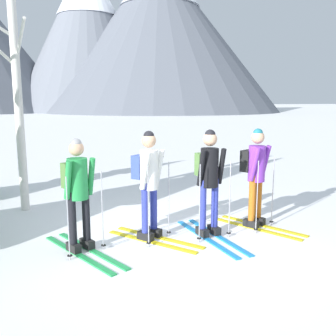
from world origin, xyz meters
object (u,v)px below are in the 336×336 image
object	(u,v)px
skier_in_green	(78,190)
skier_in_purple	(256,172)
skier_in_black	(209,177)
skier_in_white	(149,179)
birch_tree_tall	(17,97)

from	to	relation	value
skier_in_green	skier_in_purple	world-z (taller)	skier_in_purple
skier_in_green	skier_in_black	world-z (taller)	skier_in_black
skier_in_white	skier_in_purple	size ratio (longest dim) A/B	1.01
skier_in_purple	skier_in_green	bearing A→B (deg)	179.80
skier_in_black	skier_in_white	bearing A→B (deg)	167.64
skier_in_black	skier_in_purple	distance (m)	0.95
skier_in_white	skier_in_black	bearing A→B (deg)	-12.36
skier_in_white	birch_tree_tall	world-z (taller)	birch_tree_tall
skier_in_green	skier_in_white	world-z (taller)	skier_in_white
skier_in_white	skier_in_purple	xyz separation A→B (m)	(1.87, -0.09, -0.01)
skier_in_white	skier_in_black	world-z (taller)	skier_in_black
skier_in_white	skier_in_purple	bearing A→B (deg)	-2.86
skier_in_green	birch_tree_tall	world-z (taller)	birch_tree_tall
skier_in_black	birch_tree_tall	xyz separation A→B (m)	(-2.72, 2.59, 1.25)
skier_in_purple	birch_tree_tall	size ratio (longest dim) A/B	0.40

